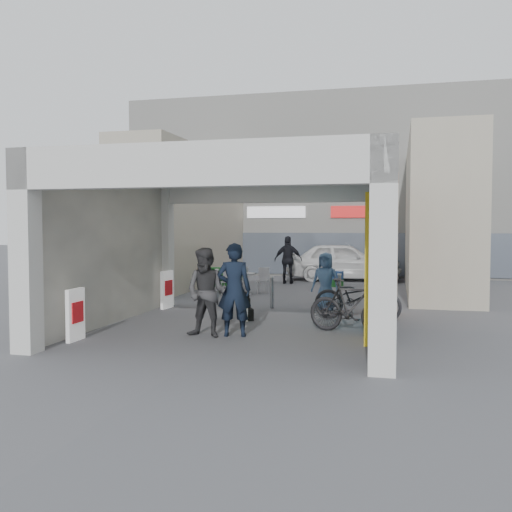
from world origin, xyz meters
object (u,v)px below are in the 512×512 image
(man_with_dog, at_px, (234,290))
(border_collie, at_px, (246,308))
(man_elderly, at_px, (326,281))
(white_van, at_px, (344,261))
(bicycle_front, at_px, (357,297))
(bicycle_rear, at_px, (351,306))
(cafe_set, at_px, (244,285))
(man_crates, at_px, (288,260))
(man_back_turned, at_px, (207,292))
(produce_stand, at_px, (222,283))

(man_with_dog, bearing_deg, border_collie, -93.62)
(man_elderly, bearing_deg, white_van, 102.45)
(bicycle_front, relative_size, bicycle_rear, 1.11)
(cafe_set, xyz_separation_m, man_with_dog, (1.69, -6.99, 0.64))
(man_elderly, relative_size, man_crates, 0.83)
(cafe_set, xyz_separation_m, man_back_turned, (1.18, -7.18, 0.59))
(man_elderly, distance_m, bicycle_rear, 3.26)
(produce_stand, relative_size, man_crates, 0.68)
(border_collie, height_order, bicycle_rear, bicycle_rear)
(bicycle_rear, bearing_deg, cafe_set, 49.85)
(man_crates, xyz_separation_m, bicycle_front, (3.14, -7.95, -0.37))
(man_back_turned, relative_size, man_crates, 0.98)
(produce_stand, height_order, man_with_dog, man_with_dog)
(bicycle_rear, bearing_deg, man_back_turned, 128.46)
(border_collie, distance_m, bicycle_front, 2.60)
(man_with_dog, relative_size, bicycle_front, 0.91)
(cafe_set, height_order, border_collie, cafe_set)
(man_elderly, relative_size, bicycle_rear, 0.81)
(border_collie, bearing_deg, produce_stand, 88.33)
(border_collie, height_order, bicycle_front, bicycle_front)
(man_crates, relative_size, bicycle_rear, 0.98)
(cafe_set, xyz_separation_m, produce_stand, (-0.80, 0.19, 0.03))
(border_collie, distance_m, bicycle_rear, 2.69)
(border_collie, xyz_separation_m, white_van, (1.29, 10.37, 0.48))
(bicycle_rear, distance_m, white_van, 11.41)
(produce_stand, distance_m, man_with_dog, 7.63)
(bicycle_front, bearing_deg, cafe_set, 49.54)
(man_back_turned, bearing_deg, cafe_set, 106.03)
(man_with_dog, distance_m, man_back_turned, 0.55)
(man_back_turned, xyz_separation_m, man_elderly, (1.83, 4.19, -0.13))
(produce_stand, relative_size, man_elderly, 0.81)
(man_back_turned, height_order, man_elderly, man_back_turned)
(man_crates, relative_size, white_van, 0.40)
(man_crates, bearing_deg, bicycle_front, 106.90)
(man_crates, bearing_deg, man_back_turned, 87.45)
(cafe_set, relative_size, bicycle_front, 0.67)
(produce_stand, bearing_deg, border_collie, -57.82)
(cafe_set, xyz_separation_m, bicycle_rear, (3.93, -6.11, 0.26))
(man_elderly, relative_size, bicycle_front, 0.74)
(cafe_set, distance_m, man_with_dog, 7.22)
(border_collie, bearing_deg, man_with_dog, -106.48)
(produce_stand, xyz_separation_m, bicycle_rear, (4.73, -6.30, 0.24))
(man_elderly, bearing_deg, border_collie, -115.92)
(man_with_dog, height_order, man_elderly, man_with_dog)
(bicycle_rear, height_order, white_van, white_van)
(man_with_dog, bearing_deg, bicycle_front, -142.74)
(man_with_dog, height_order, man_back_turned, man_with_dog)
(produce_stand, distance_m, man_back_turned, 7.66)
(man_with_dog, height_order, bicycle_rear, man_with_dog)
(cafe_set, bearing_deg, border_collie, -74.42)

